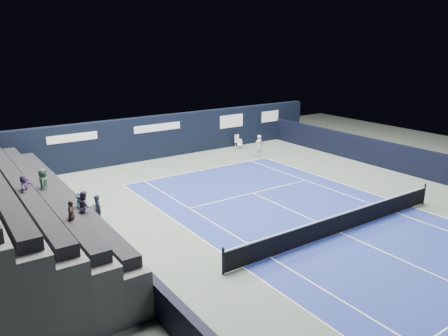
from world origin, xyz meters
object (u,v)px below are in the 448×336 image
at_px(tennis_net, 342,222).
at_px(folding_chair_back_a, 237,139).
at_px(folding_chair_back_b, 240,144).
at_px(tennis_player, 259,146).
at_px(line_judge_chair, 97,213).

bearing_deg(tennis_net, folding_chair_back_a, 69.94).
relative_size(folding_chair_back_b, tennis_net, 0.06).
relative_size(tennis_net, tennis_player, 8.05).
bearing_deg(folding_chair_back_a, tennis_player, -108.66).
distance_m(folding_chair_back_b, tennis_player, 2.57).
height_order(tennis_net, tennis_player, tennis_player).
bearing_deg(folding_chair_back_a, line_judge_chair, -162.46).
height_order(folding_chair_back_b, tennis_player, tennis_player).
distance_m(folding_chair_back_a, line_judge_chair, 16.72).
bearing_deg(folding_chair_back_b, line_judge_chair, -128.93).
bearing_deg(folding_chair_back_a, tennis_net, -123.19).
distance_m(line_judge_chair, tennis_player, 15.11).
bearing_deg(tennis_player, folding_chair_back_a, 84.47).
bearing_deg(folding_chair_back_b, tennis_player, -71.18).
height_order(folding_chair_back_a, tennis_player, tennis_player).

